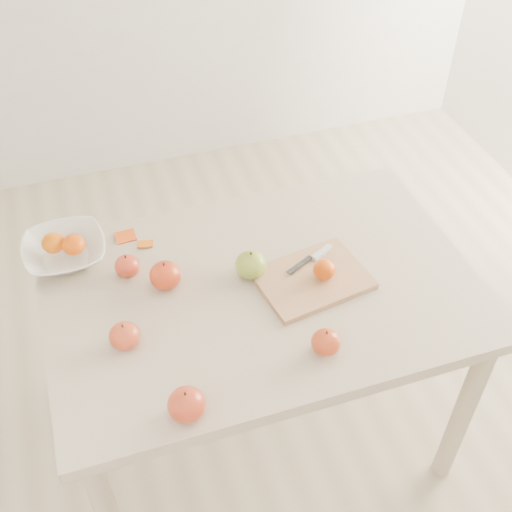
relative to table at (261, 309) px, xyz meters
name	(u,v)px	position (x,y,z in m)	size (l,w,h in m)	color
ground	(260,429)	(0.00, 0.00, -0.65)	(3.50, 3.50, 0.00)	#C6B293
table	(261,309)	(0.00, 0.00, 0.00)	(1.20, 0.80, 0.75)	#C0A991
cutting_board	(312,279)	(0.14, -0.03, 0.11)	(0.30, 0.22, 0.02)	tan
board_tangerine	(324,270)	(0.17, -0.04, 0.14)	(0.06, 0.06, 0.05)	#C95807
fruit_bowl	(65,251)	(-0.51, 0.28, 0.13)	(0.24, 0.24, 0.06)	white
bowl_tangerine_near	(53,243)	(-0.53, 0.29, 0.16)	(0.07, 0.07, 0.06)	orange
bowl_tangerine_far	(74,244)	(-0.48, 0.27, 0.16)	(0.07, 0.07, 0.06)	#E24607
orange_peel_a	(126,238)	(-0.33, 0.32, 0.10)	(0.06, 0.04, 0.00)	#CF460E
orange_peel_b	(145,245)	(-0.28, 0.27, 0.10)	(0.04, 0.04, 0.00)	#D8610F
paring_knife	(318,255)	(0.19, 0.04, 0.12)	(0.16, 0.08, 0.01)	silver
apple_green	(251,265)	(-0.01, 0.05, 0.14)	(0.09, 0.09, 0.08)	olive
apple_red_a	(127,266)	(-0.35, 0.16, 0.13)	(0.07, 0.07, 0.06)	maroon
apple_red_b	(165,275)	(-0.25, 0.08, 0.14)	(0.09, 0.09, 0.08)	maroon
apple_red_d	(125,336)	(-0.40, -0.09, 0.13)	(0.08, 0.08, 0.07)	maroon
apple_red_e	(326,342)	(0.08, -0.27, 0.13)	(0.07, 0.07, 0.07)	maroon
apple_red_c	(187,405)	(-0.30, -0.34, 0.14)	(0.09, 0.09, 0.08)	maroon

